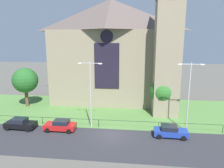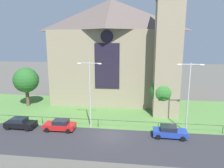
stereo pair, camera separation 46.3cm
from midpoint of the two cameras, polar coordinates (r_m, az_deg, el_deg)
The scene contains 12 objects.
ground at distance 36.73m, azimuth 2.09°, elevation -7.31°, with size 160.00×160.00×0.00m, color #56544C.
road_asphalt at distance 25.76m, azimuth -0.43°, elevation -16.03°, with size 120.00×8.00×0.01m, color #2D2D33.
grass_verge at distance 34.85m, azimuth 1.79°, elevation -8.38°, with size 120.00×20.00×0.01m, color #517F3D.
church_building at distance 41.39m, azimuth 1.14°, elevation 9.38°, with size 23.20×16.20×26.00m.
iron_railing at distance 29.70m, azimuth -3.39°, elevation -10.06°, with size 33.62×0.07×1.13m.
tree_right_near at distance 34.56m, azimuth 14.11°, elevation -1.96°, with size 4.08×4.08×6.08m.
tree_left_far at distance 41.20m, azimuth -22.41°, elevation 0.97°, with size 4.60×4.60×7.25m.
streetlamp_near at distance 28.37m, azimuth -5.70°, elevation -0.87°, with size 3.37×0.26×9.32m.
streetlamp_far at distance 28.50m, azimuth 20.94°, elevation -1.52°, with size 3.37×0.26×9.35m.
parked_car_black at distance 31.99m, azimuth -23.68°, elevation -9.89°, with size 4.25×2.12×1.51m.
parked_car_red at distance 29.57m, azimuth -13.77°, elevation -10.98°, with size 4.22×2.05×1.51m.
parked_car_blue at distance 27.86m, azimuth 16.11°, elevation -12.58°, with size 4.27×2.16×1.51m.
Camera 2 is at (3.29, -24.54, 12.04)m, focal length 32.99 mm.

